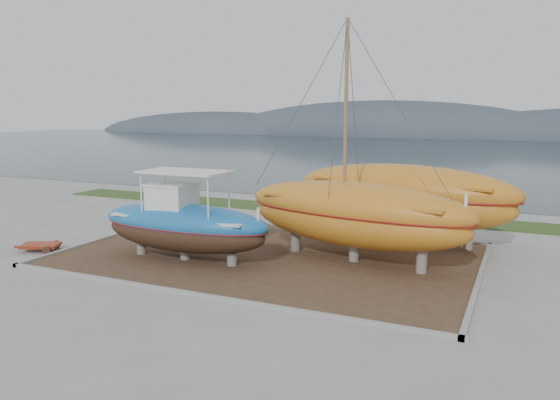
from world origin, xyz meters
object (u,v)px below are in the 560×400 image
at_px(orange_sailboat, 356,143).
at_px(orange_bare_hull, 402,204).
at_px(blue_caique, 184,215).
at_px(white_dinghy, 186,222).
at_px(red_trailer, 41,247).

height_order(orange_sailboat, orange_bare_hull, orange_sailboat).
xyz_separation_m(blue_caique, orange_bare_hull, (8.00, 7.49, -0.09)).
relative_size(blue_caique, white_dinghy, 1.87).
bearing_deg(red_trailer, blue_caique, -12.90).
distance_m(white_dinghy, orange_bare_hull, 11.28).
xyz_separation_m(blue_caique, orange_sailboat, (6.92, 2.83, 3.19)).
distance_m(white_dinghy, orange_sailboat, 10.69).
height_order(orange_sailboat, red_trailer, orange_sailboat).
distance_m(orange_bare_hull, red_trailer, 17.72).
bearing_deg(orange_bare_hull, white_dinghy, -153.62).
bearing_deg(orange_bare_hull, orange_sailboat, -94.37).
bearing_deg(blue_caique, red_trailer, -168.99).
bearing_deg(orange_sailboat, blue_caique, -147.07).
relative_size(blue_caique, orange_bare_hull, 0.72).
relative_size(orange_bare_hull, red_trailer, 4.57).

